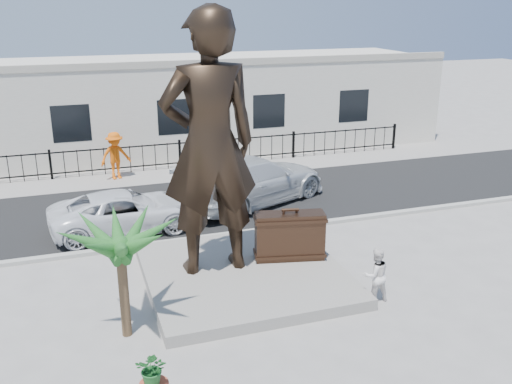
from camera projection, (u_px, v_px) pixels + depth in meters
ground at (281, 303)px, 14.30m from camera, size 100.00×100.00×0.00m
street at (206, 201)px, 21.48m from camera, size 40.00×7.00×0.01m
curb at (231, 234)px, 18.32m from camera, size 40.00×0.25×0.12m
far_sidewalk at (184, 173)px, 25.08m from camera, size 40.00×2.50×0.02m
plinth at (244, 274)px, 15.45m from camera, size 5.20×5.20×0.30m
fence at (180, 155)px, 25.61m from camera, size 22.00×0.10×1.20m
building at (162, 104)px, 28.87m from camera, size 28.00×7.00×4.40m
statue at (209, 145)px, 14.45m from camera, size 2.52×1.68×6.85m
suitcase at (290, 236)px, 15.88m from camera, size 2.00×1.00×1.35m
tourist at (376, 275)px, 14.19m from camera, size 0.70×0.54×1.43m
car_white at (125, 212)px, 18.54m from camera, size 4.97×2.61×1.33m
car_silver at (253, 180)px, 21.10m from camera, size 6.53×4.78×1.76m
worker at (115, 156)px, 23.88m from camera, size 1.45×1.07×2.01m
palm_tree at (127, 334)px, 12.94m from camera, size 1.80×1.80×3.20m
shrub at (153, 369)px, 10.56m from camera, size 0.75×0.71×0.65m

